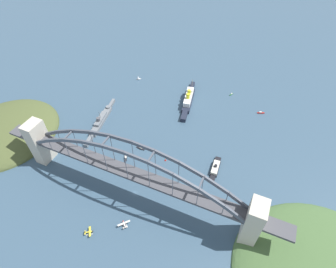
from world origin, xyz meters
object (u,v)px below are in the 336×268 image
Objects in this scene: seaplane_taxiing_near_bridge at (124,224)px; small_boat_3 at (138,78)px; harbor_arch_bridge at (132,175)px; small_boat_0 at (231,94)px; small_boat_4 at (261,113)px; channel_marker_buoy at (165,160)px; small_boat_1 at (141,148)px; small_boat_2 at (126,158)px; ocean_liner at (188,99)px; seaplane_second_in_formation at (89,232)px; naval_cruiser at (101,121)px; harbor_ferry_steamer at (215,168)px.

seaplane_taxiing_near_bridge is 1.47× the size of small_boat_3.
small_boat_0 is (46.07, 194.01, -28.44)m from harbor_arch_bridge.
channel_marker_buoy is (-80.09, -121.09, 0.23)m from small_boat_4.
small_boat_0 is at bearing 64.23° from small_boat_1.
channel_marker_buoy reaches higher than small_boat_2.
ocean_liner reaches higher than seaplane_second_in_formation.
small_boat_1 is at bearing 109.00° from seaplane_taxiing_near_bridge.
small_boat_3 is 0.72× the size of small_boat_4.
small_boat_1 is 3.72× the size of channel_marker_buoy.
small_boat_3 is (-60.25, 140.59, 2.33)m from small_boat_2.
small_boat_4 is at bearing 56.52° from channel_marker_buoy.
small_boat_0 is at bearing 151.93° from small_boat_4.
harbor_arch_bridge is 57.57m from channel_marker_buoy.
ocean_liner is 102.50m from small_boat_1.
small_boat_3 is (-74.38, 226.37, 1.17)m from seaplane_second_in_formation.
ocean_liner is 0.96× the size of naval_cruiser.
seaplane_taxiing_near_bridge reaches higher than small_boat_1.
naval_cruiser is 203.46m from small_boat_4.
small_boat_2 is (-76.33, -159.89, 0.00)m from small_boat_0.
small_boat_0 is at bearing 42.52° from naval_cruiser.
small_boat_2 is (57.08, -37.57, -2.36)m from naval_cruiser.
small_boat_0 is 137.96m from small_boat_3.
ocean_liner reaches higher than harbor_ferry_steamer.
small_boat_3 is (-3.17, 103.03, -0.04)m from naval_cruiser.
seaplane_taxiing_near_bridge is 3.53× the size of channel_marker_buoy.
channel_marker_buoy is (97.90, -22.54, -2.00)m from naval_cruiser.
small_boat_2 is at bearing -159.79° from channel_marker_buoy.
naval_cruiser reaches higher than small_boat_0.
naval_cruiser is at bearing 167.03° from channel_marker_buoy.
ocean_liner is 117.86m from naval_cruiser.
small_boat_4 is (106.78, 221.89, -1.01)m from seaplane_second_in_formation.
naval_cruiser is 8.43× the size of small_boat_1.
ocean_liner is 9.00× the size of small_boat_4.
small_boat_3 is at bearing 115.33° from seaplane_taxiing_near_bridge.
small_boat_4 is (112.52, 116.95, 0.04)m from small_boat_1.
harbor_arch_bridge is 25.14× the size of small_boat_2.
harbor_arch_bridge reaches higher than channel_marker_buoy.
small_boat_3 is at bearing -171.96° from small_boat_0.
small_boat_4 reaches higher than small_boat_1.
harbor_ferry_steamer reaches higher than seaplane_second_in_formation.
naval_cruiser is 68.37m from small_boat_2.
seaplane_second_in_formation is 0.76× the size of small_boat_2.
small_boat_2 is at bearing -115.52° from small_boat_0.
harbor_ferry_steamer reaches higher than seaplane_taxiing_near_bridge.
small_boat_3 is (-87.57, 20.79, -2.30)m from ocean_liner.
small_boat_1 is at bearing -60.52° from small_boat_3.
small_boat_3 reaches higher than small_boat_1.
small_boat_4 is at bearing 61.97° from harbor_arch_bridge.
small_boat_2 is (-14.13, 85.78, -1.15)m from seaplane_second_in_formation.
channel_marker_buoy is (-35.51, -144.86, 0.37)m from small_boat_0.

